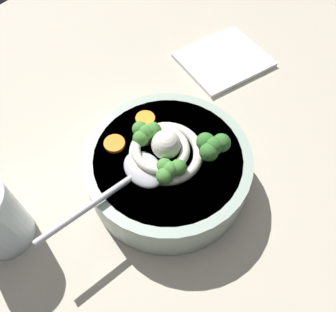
{
  "coord_description": "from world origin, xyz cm",
  "views": [
    {
      "loc": [
        21.25,
        13.07,
        47.69
      ],
      "look_at": [
        2.52,
        -2.29,
        10.64
      ],
      "focal_mm": 36.38,
      "sensor_mm": 36.0,
      "label": 1
    }
  ],
  "objects_px": {
    "soup_spoon": "(135,175)",
    "folded_napkin": "(224,60)",
    "noodle_pile": "(165,150)",
    "soup_bowl": "(168,169)"
  },
  "relations": [
    {
      "from": "soup_spoon",
      "to": "folded_napkin",
      "type": "bearing_deg",
      "value": -156.07
    },
    {
      "from": "folded_napkin",
      "to": "noodle_pile",
      "type": "bearing_deg",
      "value": 16.29
    },
    {
      "from": "soup_bowl",
      "to": "noodle_pile",
      "type": "relative_size",
      "value": 2.1
    },
    {
      "from": "soup_spoon",
      "to": "soup_bowl",
      "type": "bearing_deg",
      "value": 180.0
    },
    {
      "from": "soup_spoon",
      "to": "folded_napkin",
      "type": "height_order",
      "value": "soup_spoon"
    },
    {
      "from": "noodle_pile",
      "to": "folded_napkin",
      "type": "height_order",
      "value": "noodle_pile"
    },
    {
      "from": "noodle_pile",
      "to": "folded_napkin",
      "type": "xyz_separation_m",
      "value": [
        -0.26,
        -0.08,
        -0.07
      ]
    },
    {
      "from": "folded_napkin",
      "to": "soup_bowl",
      "type": "bearing_deg",
      "value": 17.17
    },
    {
      "from": "noodle_pile",
      "to": "folded_napkin",
      "type": "distance_m",
      "value": 0.29
    },
    {
      "from": "noodle_pile",
      "to": "folded_napkin",
      "type": "relative_size",
      "value": 0.7
    }
  ]
}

